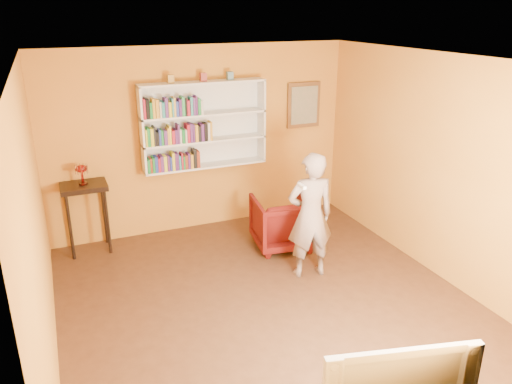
{
  "coord_description": "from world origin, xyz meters",
  "views": [
    {
      "loc": [
        -2.01,
        -4.37,
        3.18
      ],
      "look_at": [
        0.13,
        0.75,
        1.11
      ],
      "focal_mm": 35.0,
      "sensor_mm": 36.0,
      "label": 1
    }
  ],
  "objects_px": {
    "armchair": "(282,222)",
    "person": "(310,216)",
    "television": "(394,377)",
    "console_table": "(85,196)",
    "ruby_lustre": "(81,170)",
    "bookshelf": "(203,125)"
  },
  "relations": [
    {
      "from": "ruby_lustre",
      "to": "television",
      "type": "xyz_separation_m",
      "value": [
        1.6,
        -4.5,
        -0.31
      ]
    },
    {
      "from": "armchair",
      "to": "television",
      "type": "xyz_separation_m",
      "value": [
        -0.91,
        -3.61,
        0.5
      ]
    },
    {
      "from": "bookshelf",
      "to": "console_table",
      "type": "xyz_separation_m",
      "value": [
        -1.72,
        -0.16,
        -0.79
      ]
    },
    {
      "from": "armchair",
      "to": "person",
      "type": "height_order",
      "value": "person"
    },
    {
      "from": "armchair",
      "to": "person",
      "type": "relative_size",
      "value": 0.5
    },
    {
      "from": "person",
      "to": "bookshelf",
      "type": "bearing_deg",
      "value": -60.57
    },
    {
      "from": "television",
      "to": "armchair",
      "type": "bearing_deg",
      "value": 89.45
    },
    {
      "from": "television",
      "to": "person",
      "type": "bearing_deg",
      "value": 86.05
    },
    {
      "from": "bookshelf",
      "to": "ruby_lustre",
      "type": "height_order",
      "value": "bookshelf"
    },
    {
      "from": "console_table",
      "to": "television",
      "type": "xyz_separation_m",
      "value": [
        1.6,
        -4.5,
        0.05
      ]
    },
    {
      "from": "console_table",
      "to": "bookshelf",
      "type": "bearing_deg",
      "value": 5.29
    },
    {
      "from": "console_table",
      "to": "armchair",
      "type": "xyz_separation_m",
      "value": [
        2.51,
        -0.89,
        -0.44
      ]
    },
    {
      "from": "bookshelf",
      "to": "person",
      "type": "height_order",
      "value": "bookshelf"
    },
    {
      "from": "ruby_lustre",
      "to": "armchair",
      "type": "bearing_deg",
      "value": -19.55
    },
    {
      "from": "armchair",
      "to": "television",
      "type": "bearing_deg",
      "value": 84.11
    },
    {
      "from": "ruby_lustre",
      "to": "television",
      "type": "bearing_deg",
      "value": -70.41
    },
    {
      "from": "console_table",
      "to": "television",
      "type": "relative_size",
      "value": 0.93
    },
    {
      "from": "bookshelf",
      "to": "person",
      "type": "xyz_separation_m",
      "value": [
        0.75,
        -1.9,
        -0.8
      ]
    },
    {
      "from": "bookshelf",
      "to": "armchair",
      "type": "bearing_deg",
      "value": -53.26
    },
    {
      "from": "armchair",
      "to": "ruby_lustre",
      "type": "bearing_deg",
      "value": -11.36
    },
    {
      "from": "bookshelf",
      "to": "armchair",
      "type": "xyz_separation_m",
      "value": [
        0.78,
        -1.05,
        -1.23
      ]
    },
    {
      "from": "ruby_lustre",
      "to": "person",
      "type": "xyz_separation_m",
      "value": [
        2.47,
        -1.74,
        -0.37
      ]
    }
  ]
}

